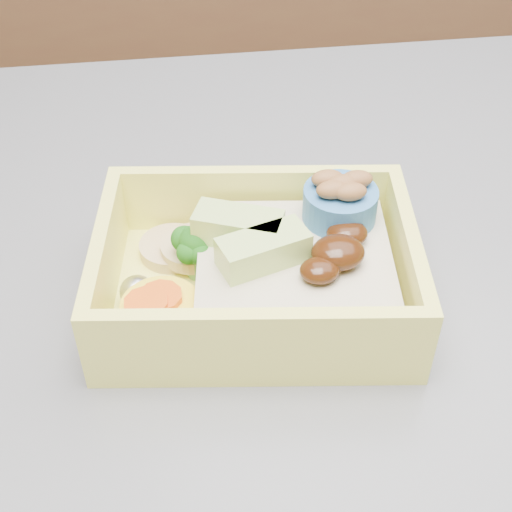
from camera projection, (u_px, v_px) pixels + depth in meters
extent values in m
cube|color=brown|center=(171.00, 74.00, 1.73)|extent=(3.20, 0.60, 0.90)
cube|color=#38373D|center=(215.00, 374.00, 0.47)|extent=(1.24, 0.84, 0.04)
cube|color=#F9F566|center=(256.00, 295.00, 0.49)|extent=(0.22, 0.17, 0.01)
cube|color=#F9F566|center=(255.00, 198.00, 0.52)|extent=(0.21, 0.04, 0.05)
cube|color=#F9F566|center=(258.00, 343.00, 0.41)|extent=(0.21, 0.04, 0.05)
cube|color=#F9F566|center=(406.00, 261.00, 0.47)|extent=(0.03, 0.13, 0.05)
cube|color=#F9F566|center=(105.00, 264.00, 0.47)|extent=(0.03, 0.13, 0.05)
cube|color=tan|center=(294.00, 272.00, 0.47)|extent=(0.14, 0.13, 0.03)
ellipsoid|color=black|center=(338.00, 252.00, 0.45)|extent=(0.04, 0.03, 0.02)
ellipsoid|color=black|center=(347.00, 234.00, 0.47)|extent=(0.03, 0.03, 0.02)
ellipsoid|color=black|center=(320.00, 270.00, 0.44)|extent=(0.03, 0.02, 0.01)
cube|color=#B9DA72|center=(263.00, 250.00, 0.45)|extent=(0.06, 0.04, 0.02)
cube|color=#B9DA72|center=(238.00, 227.00, 0.47)|extent=(0.06, 0.05, 0.02)
cylinder|color=#609A53|center=(197.00, 265.00, 0.49)|extent=(0.01, 0.01, 0.02)
sphere|color=#1B5D15|center=(195.00, 242.00, 0.47)|extent=(0.02, 0.02, 0.02)
sphere|color=#1B5D15|center=(210.00, 240.00, 0.48)|extent=(0.02, 0.02, 0.02)
sphere|color=#1B5D15|center=(184.00, 239.00, 0.48)|extent=(0.02, 0.02, 0.02)
sphere|color=#1B5D15|center=(200.00, 254.00, 0.47)|extent=(0.02, 0.02, 0.02)
sphere|color=#1B5D15|center=(188.00, 253.00, 0.47)|extent=(0.02, 0.02, 0.02)
sphere|color=#1B5D15|center=(197.00, 236.00, 0.48)|extent=(0.02, 0.02, 0.02)
cylinder|color=yellow|center=(162.00, 316.00, 0.45)|extent=(0.05, 0.05, 0.02)
cylinder|color=#E35413|center=(161.00, 297.00, 0.44)|extent=(0.03, 0.03, 0.00)
cylinder|color=#E35413|center=(146.00, 304.00, 0.44)|extent=(0.03, 0.03, 0.00)
cylinder|color=tan|center=(172.00, 248.00, 0.51)|extent=(0.05, 0.05, 0.01)
cylinder|color=tan|center=(193.00, 248.00, 0.50)|extent=(0.05, 0.05, 0.01)
ellipsoid|color=silver|center=(223.00, 233.00, 0.51)|extent=(0.02, 0.02, 0.02)
ellipsoid|color=silver|center=(137.00, 292.00, 0.47)|extent=(0.02, 0.02, 0.02)
cylinder|color=#326CAB|center=(340.00, 204.00, 0.48)|extent=(0.05, 0.05, 0.02)
ellipsoid|color=brown|center=(342.00, 183.00, 0.47)|extent=(0.02, 0.02, 0.01)
ellipsoid|color=brown|center=(357.00, 179.00, 0.48)|extent=(0.02, 0.02, 0.01)
ellipsoid|color=brown|center=(327.00, 178.00, 0.48)|extent=(0.02, 0.02, 0.01)
ellipsoid|color=brown|center=(350.00, 192.00, 0.46)|extent=(0.02, 0.02, 0.01)
ellipsoid|color=brown|center=(333.00, 190.00, 0.47)|extent=(0.02, 0.02, 0.01)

